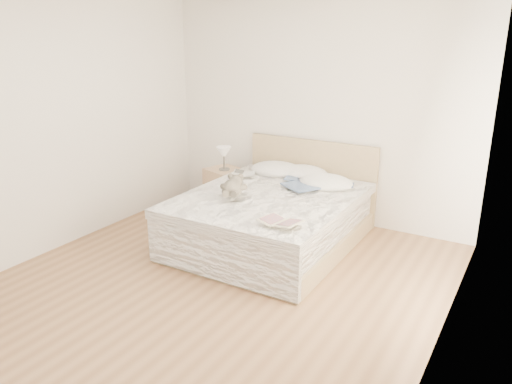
# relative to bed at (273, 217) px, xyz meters

# --- Properties ---
(floor) EXTENTS (4.00, 4.50, 0.00)m
(floor) POSITION_rel_bed_xyz_m (0.00, -1.19, -0.31)
(floor) COLOR brown
(floor) RESTS_ON ground
(wall_back) EXTENTS (4.00, 0.02, 2.70)m
(wall_back) POSITION_rel_bed_xyz_m (0.00, 1.06, 1.04)
(wall_back) COLOR white
(wall_back) RESTS_ON ground
(wall_left) EXTENTS (0.02, 4.50, 2.70)m
(wall_left) POSITION_rel_bed_xyz_m (-2.00, -1.19, 1.04)
(wall_left) COLOR white
(wall_left) RESTS_ON ground
(wall_right) EXTENTS (0.02, 4.50, 2.70)m
(wall_right) POSITION_rel_bed_xyz_m (2.00, -1.19, 1.04)
(wall_right) COLOR white
(wall_right) RESTS_ON ground
(window) EXTENTS (0.02, 1.30, 1.10)m
(window) POSITION_rel_bed_xyz_m (1.99, -0.89, 1.14)
(window) COLOR white
(window) RESTS_ON wall_right
(bed) EXTENTS (1.72, 2.14, 1.00)m
(bed) POSITION_rel_bed_xyz_m (0.00, 0.00, 0.00)
(bed) COLOR tan
(bed) RESTS_ON floor
(nightstand) EXTENTS (0.55, 0.52, 0.56)m
(nightstand) POSITION_rel_bed_xyz_m (-1.08, 0.64, -0.03)
(nightstand) COLOR tan
(nightstand) RESTS_ON floor
(table_lamp) EXTENTS (0.24, 0.24, 0.31)m
(table_lamp) POSITION_rel_bed_xyz_m (-1.06, 0.61, 0.47)
(table_lamp) COLOR #4E4A43
(table_lamp) RESTS_ON nightstand
(pillow_left) EXTENTS (0.72, 0.55, 0.20)m
(pillow_left) POSITION_rel_bed_xyz_m (-0.34, 0.71, 0.33)
(pillow_left) COLOR white
(pillow_left) RESTS_ON bed
(pillow_middle) EXTENTS (0.65, 0.50, 0.18)m
(pillow_middle) POSITION_rel_bed_xyz_m (0.03, 0.75, 0.33)
(pillow_middle) COLOR white
(pillow_middle) RESTS_ON bed
(pillow_right) EXTENTS (0.66, 0.49, 0.19)m
(pillow_right) POSITION_rel_bed_xyz_m (0.40, 0.52, 0.33)
(pillow_right) COLOR white
(pillow_right) RESTS_ON bed
(blouse) EXTENTS (0.84, 0.85, 0.02)m
(blouse) POSITION_rel_bed_xyz_m (0.26, 0.38, 0.32)
(blouse) COLOR #374B6F
(blouse) RESTS_ON bed
(photo_book) EXTENTS (0.34, 0.30, 0.02)m
(photo_book) POSITION_rel_bed_xyz_m (-0.62, 0.38, 0.32)
(photo_book) COLOR silver
(photo_book) RESTS_ON bed
(childrens_book) EXTENTS (0.41, 0.32, 0.02)m
(childrens_book) POSITION_rel_bed_xyz_m (0.52, -0.82, 0.32)
(childrens_book) COLOR beige
(childrens_book) RESTS_ON bed
(teddy_bear) EXTENTS (0.38, 0.43, 0.19)m
(teddy_bear) POSITION_rel_bed_xyz_m (-0.29, -0.40, 0.34)
(teddy_bear) COLOR #5E564A
(teddy_bear) RESTS_ON bed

